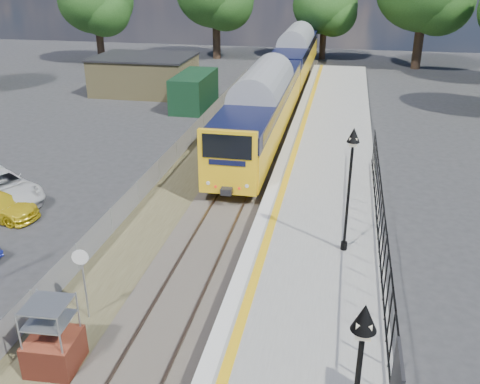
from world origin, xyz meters
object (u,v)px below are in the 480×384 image
(victorian_lamp_north, at_px, (351,162))
(speed_sign, at_px, (83,273))
(brick_plinth, at_px, (52,337))
(victorian_lamp_south, at_px, (359,363))
(train, at_px, (283,73))

(victorian_lamp_north, distance_m, speed_sign, 9.48)
(brick_plinth, distance_m, speed_sign, 2.34)
(victorian_lamp_north, relative_size, speed_sign, 1.80)
(brick_plinth, xyz_separation_m, speed_sign, (-0.11, 2.24, 0.66))
(brick_plinth, height_order, speed_sign, speed_sign)
(speed_sign, bearing_deg, victorian_lamp_south, -49.79)
(victorian_lamp_south, relative_size, train, 0.11)
(victorian_lamp_north, height_order, train, victorian_lamp_north)
(victorian_lamp_north, bearing_deg, train, 102.04)
(victorian_lamp_south, distance_m, speed_sign, 10.12)
(victorian_lamp_south, height_order, brick_plinth, victorian_lamp_south)
(victorian_lamp_north, bearing_deg, speed_sign, -150.19)
(speed_sign, bearing_deg, brick_plinth, -102.99)
(victorian_lamp_north, distance_m, brick_plinth, 10.83)
(victorian_lamp_south, height_order, victorian_lamp_north, same)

